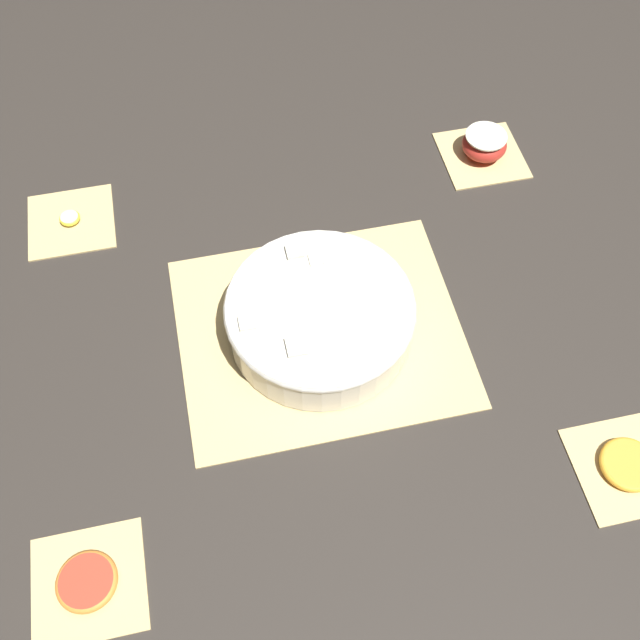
% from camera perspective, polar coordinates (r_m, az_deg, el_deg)
% --- Properties ---
extents(ground_plane, '(6.00, 6.00, 0.00)m').
position_cam_1_polar(ground_plane, '(1.12, 0.00, -0.94)').
color(ground_plane, '#2D2823').
extents(bamboo_mat_center, '(0.42, 0.35, 0.01)m').
position_cam_1_polar(bamboo_mat_center, '(1.12, 0.00, -0.85)').
color(bamboo_mat_center, '#D6B775').
rests_on(bamboo_mat_center, ground_plane).
extents(coaster_mat_near_left, '(0.14, 0.14, 0.01)m').
position_cam_1_polar(coaster_mat_near_left, '(1.38, 12.22, 12.20)').
color(coaster_mat_near_left, '#D6B775').
rests_on(coaster_mat_near_left, ground_plane).
extents(coaster_mat_near_right, '(0.14, 0.14, 0.01)m').
position_cam_1_polar(coaster_mat_near_right, '(1.31, -18.44, 7.16)').
color(coaster_mat_near_right, '#D6B775').
rests_on(coaster_mat_near_right, ground_plane).
extents(coaster_mat_far_left, '(0.14, 0.14, 0.01)m').
position_cam_1_polar(coaster_mat_far_left, '(1.10, 22.32, -10.30)').
color(coaster_mat_far_left, '#D6B775').
rests_on(coaster_mat_far_left, ground_plane).
extents(coaster_mat_far_right, '(0.14, 0.14, 0.01)m').
position_cam_1_polar(coaster_mat_far_right, '(1.02, -17.21, -18.62)').
color(coaster_mat_far_right, '#D6B775').
rests_on(coaster_mat_far_right, ground_plane).
extents(fruit_salad_bowl, '(0.28, 0.28, 0.08)m').
position_cam_1_polar(fruit_salad_bowl, '(1.08, -0.04, 0.36)').
color(fruit_salad_bowl, silver).
rests_on(fruit_salad_bowl, bamboo_mat_center).
extents(apple_half, '(0.08, 0.08, 0.04)m').
position_cam_1_polar(apple_half, '(1.36, 12.42, 12.95)').
color(apple_half, '#B72D23').
rests_on(apple_half, coaster_mat_near_left).
extents(orange_slice_whole, '(0.08, 0.08, 0.01)m').
position_cam_1_polar(orange_slice_whole, '(1.10, 22.46, -10.13)').
color(orange_slice_whole, '#F9A338').
rests_on(orange_slice_whole, coaster_mat_far_left).
extents(banana_coin_single, '(0.03, 0.03, 0.01)m').
position_cam_1_polar(banana_coin_single, '(1.31, -18.53, 7.37)').
color(banana_coin_single, beige).
rests_on(banana_coin_single, coaster_mat_near_right).
extents(grapefruit_slice, '(0.08, 0.08, 0.01)m').
position_cam_1_polar(grapefruit_slice, '(1.01, -17.35, -18.49)').
color(grapefruit_slice, red).
rests_on(grapefruit_slice, coaster_mat_far_right).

